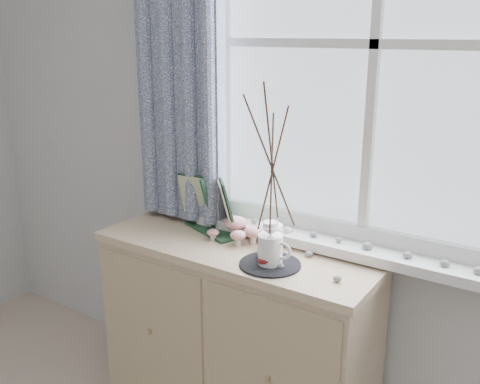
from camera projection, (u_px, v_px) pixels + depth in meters
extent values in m
cube|color=silver|center=(300.00, 132.00, 2.18)|extent=(4.00, 0.04, 2.60)
cube|color=silver|center=(377.00, 44.00, 1.92)|extent=(1.30, 0.01, 1.40)
cube|color=white|center=(356.00, 249.00, 2.08)|extent=(1.45, 0.16, 0.04)
cube|color=#0B183E|center=(178.00, 36.00, 2.24)|extent=(0.44, 0.06, 1.61)
cube|color=beige|center=(237.00, 340.00, 2.32)|extent=(1.17, 0.43, 0.81)
cube|color=beige|center=(237.00, 249.00, 2.20)|extent=(1.20, 0.45, 0.03)
cube|color=tan|center=(152.00, 343.00, 2.30)|extent=(0.55, 0.01, 0.75)
cylinder|color=silver|center=(236.00, 230.00, 2.27)|extent=(0.03, 0.03, 0.06)
ellipsoid|color=#AF0F05|center=(236.00, 223.00, 2.26)|extent=(0.10, 0.10, 0.05)
cylinder|color=silver|center=(238.00, 240.00, 2.19)|extent=(0.03, 0.03, 0.04)
ellipsoid|color=#AF0F05|center=(238.00, 235.00, 2.18)|extent=(0.07, 0.07, 0.04)
cylinder|color=silver|center=(213.00, 236.00, 2.24)|extent=(0.02, 0.02, 0.03)
ellipsoid|color=#AF0F05|center=(213.00, 232.00, 2.24)|extent=(0.05, 0.05, 0.03)
cylinder|color=silver|center=(253.00, 238.00, 2.21)|extent=(0.03, 0.03, 0.05)
ellipsoid|color=#AF0F05|center=(253.00, 232.00, 2.20)|extent=(0.08, 0.08, 0.04)
ellipsoid|color=tan|center=(265.00, 252.00, 2.06)|extent=(0.06, 0.04, 0.07)
ellipsoid|color=tan|center=(265.00, 244.00, 2.13)|extent=(0.06, 0.04, 0.07)
ellipsoid|color=maroon|center=(266.00, 260.00, 1.99)|extent=(0.06, 0.04, 0.07)
cylinder|color=black|center=(270.00, 264.00, 2.01)|extent=(0.23, 0.23, 0.01)
cylinder|color=white|center=(270.00, 249.00, 1.99)|extent=(0.11, 0.11, 0.11)
cone|color=white|center=(271.00, 231.00, 1.97)|extent=(0.09, 0.09, 0.04)
cylinder|color=white|center=(271.00, 225.00, 1.96)|extent=(0.06, 0.06, 0.03)
torus|color=white|center=(282.00, 251.00, 1.96)|extent=(0.07, 0.02, 0.07)
ellipsoid|color=gray|center=(280.00, 266.00, 1.97)|extent=(0.03, 0.03, 0.02)
ellipsoid|color=gray|center=(309.00, 254.00, 2.08)|extent=(0.03, 0.03, 0.02)
ellipsoid|color=gray|center=(337.00, 279.00, 1.87)|extent=(0.03, 0.03, 0.02)
ellipsoid|color=gray|center=(287.00, 244.00, 2.18)|extent=(0.03, 0.03, 0.02)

